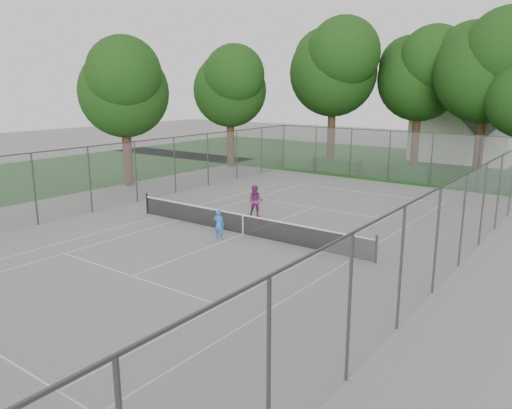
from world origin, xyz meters
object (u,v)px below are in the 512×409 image
Objects in this scene: girl_player at (219,224)px; tennis_net at (243,223)px; house at (467,114)px; woman_player at (255,201)px.

tennis_net is at bearing -117.93° from girl_player.
house is 6.22× the size of woman_player.
tennis_net is at bearing -93.26° from house.
tennis_net is 1.24× the size of house.
girl_player is at bearing -100.34° from woman_player.
tennis_net is 3.17m from woman_player.
woman_player is (-0.99, 4.03, 0.16)m from girl_player.
tennis_net is 9.57× the size of girl_player.
woman_player is (-3.12, -27.55, -3.34)m from house.
house is 7.70× the size of girl_player.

